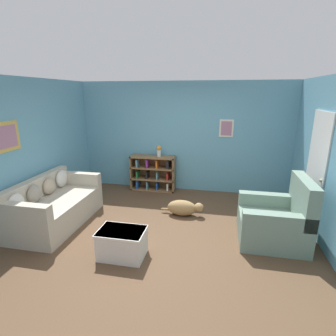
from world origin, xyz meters
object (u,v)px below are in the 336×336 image
(couch, at_px, (54,206))
(recliner_chair, at_px, (277,220))
(bookshelf, at_px, (153,173))
(coffee_table, at_px, (122,242))
(dog, at_px, (183,208))
(vase, at_px, (159,150))

(couch, height_order, recliner_chair, recliner_chair)
(couch, height_order, bookshelf, bookshelf)
(couch, xyz_separation_m, bookshelf, (1.33, 2.08, 0.09))
(couch, bearing_deg, coffee_table, -24.83)
(bookshelf, bearing_deg, dog, -53.86)
(recliner_chair, bearing_deg, vase, 141.83)
(bookshelf, bearing_deg, recliner_chair, -36.75)
(vase, bearing_deg, coffee_table, -87.84)
(vase, bearing_deg, bookshelf, 172.03)
(coffee_table, height_order, vase, vase)
(bookshelf, distance_m, recliner_chair, 3.18)
(dog, bearing_deg, bookshelf, 126.14)
(bookshelf, height_order, dog, bookshelf)
(couch, xyz_separation_m, recliner_chair, (3.88, 0.18, 0.02))
(recliner_chair, relative_size, dog, 1.25)
(couch, relative_size, recliner_chair, 1.67)
(couch, bearing_deg, vase, 54.25)
(dog, xyz_separation_m, vase, (-0.79, 1.28, 0.85))
(recliner_chair, bearing_deg, dog, 159.28)
(coffee_table, bearing_deg, couch, 155.17)
(recliner_chair, distance_m, vase, 3.11)
(recliner_chair, bearing_deg, bookshelf, 143.25)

